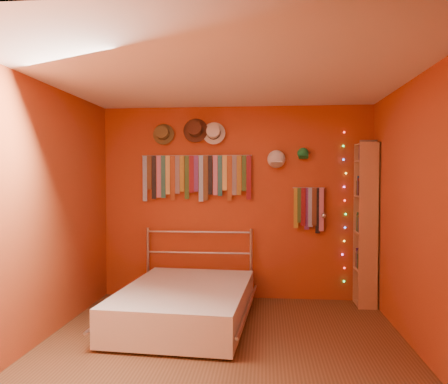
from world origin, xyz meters
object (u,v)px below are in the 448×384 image
(tie_rack, at_px, (196,175))
(bookshelf, at_px, (369,223))
(reading_lamp, at_px, (323,216))
(bed, at_px, (185,303))

(tie_rack, relative_size, bookshelf, 0.72)
(tie_rack, bearing_deg, reading_lamp, -5.17)
(reading_lamp, distance_m, bookshelf, 0.56)
(reading_lamp, distance_m, bed, 2.00)
(bookshelf, bearing_deg, bed, -158.33)
(reading_lamp, xyz_separation_m, bookshelf, (0.55, -0.01, -0.09))
(bed, bearing_deg, tie_rack, 96.33)
(tie_rack, distance_m, reading_lamp, 1.70)
(reading_lamp, height_order, bookshelf, bookshelf)
(tie_rack, height_order, reading_lamp, tie_rack)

